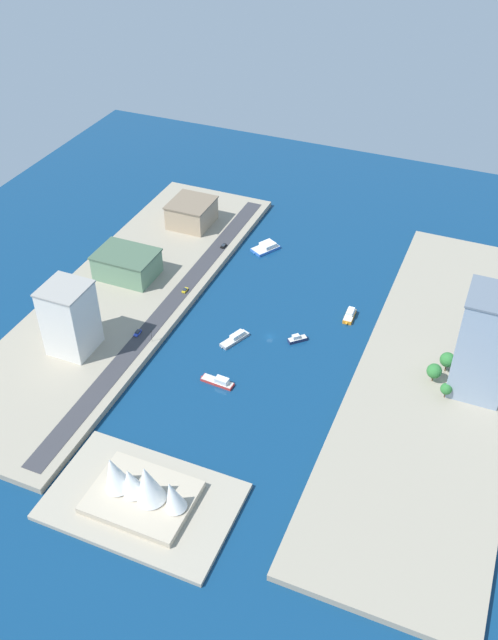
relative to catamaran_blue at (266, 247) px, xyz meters
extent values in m
plane|color=navy|center=(-30.11, 71.99, -1.50)|extent=(440.00, 440.00, 0.00)
cube|color=#9E937F|center=(-110.73, 71.99, 0.07)|extent=(70.00, 240.00, 3.15)
cube|color=#9E937F|center=(50.51, 71.99, 0.07)|extent=(70.00, 240.00, 3.15)
cube|color=#A89E89|center=(-21.51, 180.49, -0.50)|extent=(70.04, 44.95, 2.00)
cube|color=#38383D|center=(24.26, 71.99, 1.72)|extent=(9.13, 228.00, 0.15)
cube|color=blue|center=(0.29, 0.50, -0.73)|extent=(15.23, 17.72, 1.54)
cone|color=blue|center=(4.34, 7.55, -0.73)|extent=(1.89, 1.89, 1.39)
cube|color=white|center=(-0.59, -1.02, 1.20)|extent=(9.96, 10.21, 2.32)
cube|color=beige|center=(0.29, 0.50, 0.09)|extent=(14.63, 17.01, 0.10)
cube|color=#1E284C|center=(-43.57, 69.89, -0.64)|extent=(8.88, 8.67, 1.71)
cone|color=#1E284C|center=(-47.26, 66.38, -0.64)|extent=(2.18, 2.18, 1.54)
cube|color=white|center=(-42.90, 70.53, 1.27)|extent=(3.99, 3.95, 2.12)
cube|color=beige|center=(-43.57, 69.89, 0.26)|extent=(8.53, 8.32, 0.10)
cube|color=orange|center=(-61.61, 42.97, -0.52)|extent=(4.79, 11.40, 1.96)
cone|color=orange|center=(-61.83, 49.13, -0.52)|extent=(1.82, 1.82, 1.76)
cube|color=white|center=(-61.57, 41.77, 1.52)|extent=(3.42, 6.00, 2.12)
cube|color=beige|center=(-61.61, 42.97, 0.51)|extent=(4.60, 10.95, 0.10)
cube|color=#999EA3|center=(-15.68, 81.28, -0.77)|extent=(10.31, 16.44, 1.45)
cone|color=#999EA3|center=(-12.45, 88.99, -0.77)|extent=(1.71, 1.71, 1.31)
cube|color=white|center=(-16.34, 79.70, 1.01)|extent=(5.64, 8.03, 2.12)
cube|color=beige|center=(-15.68, 81.28, 0.00)|extent=(9.89, 15.78, 0.10)
cube|color=red|center=(-20.33, 111.20, -0.80)|extent=(15.35, 5.17, 1.40)
cone|color=red|center=(-12.42, 110.67, -0.80)|extent=(1.34, 1.34, 1.26)
cube|color=white|center=(-22.67, 111.36, 1.13)|extent=(6.15, 3.72, 2.46)
cube|color=beige|center=(-20.33, 111.20, -0.05)|extent=(14.73, 4.96, 0.10)
cube|color=tan|center=(49.38, -4.84, 8.54)|extent=(23.09, 24.63, 13.78)
cube|color=#7C6B55|center=(49.38, -4.84, 15.83)|extent=(24.01, 25.61, 0.80)
cube|color=#8C9EB2|center=(-126.16, 73.09, 25.89)|extent=(22.16, 22.77, 48.49)
cube|color=slate|center=(57.14, 56.61, 8.15)|extent=(30.50, 22.54, 13.01)
cube|color=#47624A|center=(57.14, 56.61, 15.05)|extent=(31.72, 23.45, 0.80)
cube|color=silver|center=(49.61, 117.48, 18.37)|extent=(19.15, 19.75, 33.45)
cube|color=#9D9992|center=(49.61, 117.48, 35.50)|extent=(19.92, 20.55, 0.80)
cylinder|color=black|center=(26.56, 99.80, 2.12)|extent=(0.27, 0.65, 0.64)
cylinder|color=black|center=(28.32, 99.87, 2.12)|extent=(0.27, 0.65, 0.64)
cylinder|color=black|center=(26.70, 96.44, 2.12)|extent=(0.27, 0.65, 0.64)
cylinder|color=black|center=(28.45, 96.51, 2.12)|extent=(0.27, 0.65, 0.64)
cube|color=blue|center=(27.51, 98.16, 2.44)|extent=(2.14, 4.87, 0.84)
cube|color=#262D38|center=(27.52, 97.92, 3.16)|extent=(1.82, 2.75, 0.60)
cylinder|color=black|center=(22.27, 10.11, 2.12)|extent=(0.28, 0.65, 0.64)
cylinder|color=black|center=(20.48, 10.20, 2.12)|extent=(0.28, 0.65, 0.64)
cylinder|color=black|center=(22.42, 13.18, 2.12)|extent=(0.28, 0.65, 0.64)
cylinder|color=black|center=(20.63, 13.26, 2.12)|extent=(0.28, 0.65, 0.64)
cube|color=black|center=(21.45, 11.69, 2.44)|extent=(2.21, 4.47, 0.86)
cube|color=#262D38|center=(21.46, 11.91, 3.12)|extent=(1.88, 2.54, 0.50)
cylinder|color=black|center=(23.23, 56.82, 2.12)|extent=(0.27, 0.65, 0.64)
cylinder|color=black|center=(21.52, 56.77, 2.12)|extent=(0.27, 0.65, 0.64)
cylinder|color=black|center=(23.15, 59.79, 2.12)|extent=(0.27, 0.65, 0.64)
cylinder|color=black|center=(21.44, 59.75, 2.12)|extent=(0.27, 0.65, 0.64)
cube|color=yellow|center=(22.33, 58.28, 2.41)|extent=(2.01, 4.29, 0.78)
cube|color=#262D38|center=(22.33, 58.49, 3.03)|extent=(1.74, 2.42, 0.46)
cylinder|color=black|center=(18.64, 100.08, 4.40)|extent=(0.18, 0.18, 5.50)
cube|color=black|center=(18.64, 100.08, 7.65)|extent=(0.36, 0.36, 1.00)
sphere|color=red|center=(18.64, 100.08, 8.00)|extent=(0.24, 0.24, 0.24)
sphere|color=yellow|center=(18.64, 100.08, 7.65)|extent=(0.24, 0.24, 0.24)
sphere|color=green|center=(18.64, 100.08, 7.30)|extent=(0.24, 0.24, 0.24)
cube|color=#BCAD93|center=(-21.51, 180.49, 2.00)|extent=(38.47, 29.05, 3.00)
cone|color=white|center=(-34.94, 180.49, 9.81)|extent=(10.25, 8.09, 13.88)
cone|color=white|center=(-25.02, 180.49, 11.62)|extent=(12.78, 11.13, 17.32)
cone|color=white|center=(-17.72, 180.49, 9.24)|extent=(10.63, 8.90, 12.76)
cone|color=white|center=(-10.89, 180.49, 10.76)|extent=(12.31, 10.20, 15.92)
cylinder|color=brown|center=(-112.78, 67.62, 3.65)|extent=(0.50, 0.50, 4.02)
sphere|color=#2D7233|center=(-112.78, 67.62, 8.36)|extent=(6.74, 6.74, 6.74)
cylinder|color=brown|center=(-108.72, 76.28, 3.25)|extent=(0.50, 0.50, 3.20)
sphere|color=#2D7233|center=(-108.72, 76.28, 7.51)|extent=(6.67, 6.67, 6.67)
cylinder|color=brown|center=(-115.52, 84.46, 3.10)|extent=(0.50, 0.50, 2.91)
sphere|color=#2D7233|center=(-115.52, 84.46, 6.61)|extent=(5.14, 5.14, 5.14)
camera|label=1|loc=(-118.88, 311.15, 211.32)|focal=38.58mm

